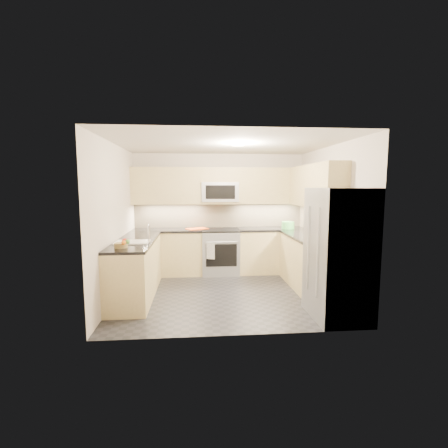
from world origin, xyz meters
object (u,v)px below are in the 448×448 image
utensil_bowl (288,225)px  microwave (220,192)px  gas_range (220,252)px  fruit_basket (121,245)px  refrigerator (339,254)px  cutting_board (197,229)px

utensil_bowl → microwave: bearing=170.7°
gas_range → microwave: bearing=90.0°
gas_range → fruit_basket: (-1.58, -1.93, 0.52)m
microwave → fruit_basket: microwave is taller
refrigerator → utensil_bowl: size_ratio=6.93×
refrigerator → utensil_bowl: bearing=91.1°
cutting_board → fruit_basket: 2.24m
refrigerator → fruit_basket: 3.07m
refrigerator → cutting_board: size_ratio=4.35×
refrigerator → fruit_basket: refrigerator is taller
microwave → refrigerator: microwave is taller
gas_range → microwave: microwave is taller
gas_range → microwave: (0.00, 0.12, 1.24)m
gas_range → fruit_basket: fruit_basket is taller
microwave → cutting_board: 0.90m
microwave → cutting_board: microwave is taller
utensil_bowl → fruit_basket: (-2.98, -1.82, -0.04)m
cutting_board → fruit_basket: bearing=-119.5°
refrigerator → utensil_bowl: refrigerator is taller
fruit_basket → gas_range: bearing=50.7°
refrigerator → cutting_board: (-1.93, 2.45, 0.05)m
refrigerator → gas_range: bearing=120.9°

